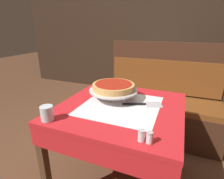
% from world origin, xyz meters
% --- Properties ---
extents(dining_table_front, '(0.87, 0.87, 0.73)m').
position_xyz_m(dining_table_front, '(0.00, 0.00, 0.63)').
color(dining_table_front, red).
rests_on(dining_table_front, ground_plane).
extents(dining_table_rear, '(0.75, 0.75, 0.73)m').
position_xyz_m(dining_table_rear, '(0.06, 1.79, 0.64)').
color(dining_table_rear, '#1E6B33').
rests_on(dining_table_rear, ground_plane).
extents(booth_bench, '(1.35, 0.52, 1.10)m').
position_xyz_m(booth_bench, '(0.19, 0.90, 0.32)').
color(booth_bench, '#3D2316').
rests_on(booth_bench, ground_plane).
extents(back_wall_panel, '(6.00, 0.04, 2.40)m').
position_xyz_m(back_wall_panel, '(0.00, 2.31, 1.20)').
color(back_wall_panel, black).
rests_on(back_wall_panel, ground_plane).
extents(pizza_pan_stand, '(0.37, 0.37, 0.08)m').
position_xyz_m(pizza_pan_stand, '(-0.09, 0.09, 0.80)').
color(pizza_pan_stand, '#ADADB2').
rests_on(pizza_pan_stand, dining_table_front).
extents(deep_dish_pizza, '(0.32, 0.32, 0.05)m').
position_xyz_m(deep_dish_pizza, '(-0.09, 0.09, 0.83)').
color(deep_dish_pizza, tan).
rests_on(deep_dish_pizza, pizza_pan_stand).
extents(pizza_server, '(0.29, 0.16, 0.01)m').
position_xyz_m(pizza_server, '(0.16, 0.07, 0.73)').
color(pizza_server, '#BCBCC1').
rests_on(pizza_server, dining_table_front).
extents(water_glass_near, '(0.08, 0.08, 0.09)m').
position_xyz_m(water_glass_near, '(-0.34, -0.37, 0.78)').
color(water_glass_near, silver).
rests_on(water_glass_near, dining_table_front).
extents(salt_shaker, '(0.03, 0.03, 0.06)m').
position_xyz_m(salt_shaker, '(0.23, -0.36, 0.76)').
color(salt_shaker, silver).
rests_on(salt_shaker, dining_table_front).
extents(pepper_shaker, '(0.03, 0.03, 0.06)m').
position_xyz_m(pepper_shaker, '(0.27, -0.36, 0.76)').
color(pepper_shaker, silver).
rests_on(pepper_shaker, dining_table_front).
extents(condiment_caddy, '(0.12, 0.12, 0.18)m').
position_xyz_m(condiment_caddy, '(0.12, 1.86, 0.78)').
color(condiment_caddy, black).
rests_on(condiment_caddy, dining_table_rear).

